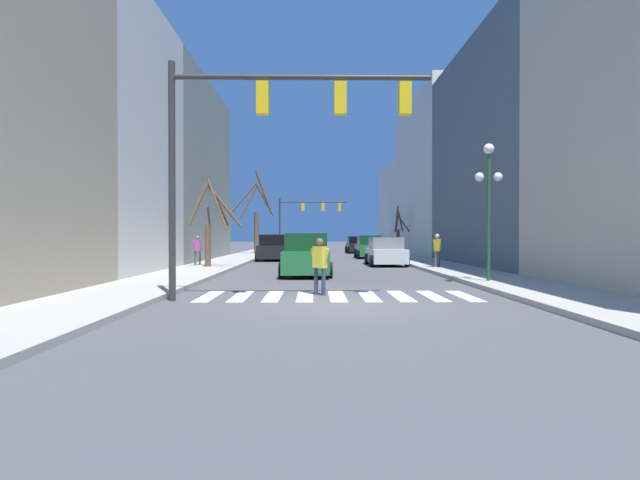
{
  "coord_description": "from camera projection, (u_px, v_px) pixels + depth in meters",
  "views": [
    {
      "loc": [
        -0.65,
        -12.15,
        1.72
      ],
      "look_at": [
        -0.14,
        29.39,
        1.32
      ],
      "focal_mm": 28.0,
      "sensor_mm": 36.0,
      "label": 1
    }
  ],
  "objects": [
    {
      "name": "car_driving_away_lane",
      "position": [
        369.0,
        248.0,
        37.5
      ],
      "size": [
        2.01,
        4.12,
        1.71
      ],
      "rotation": [
        0.0,
        0.0,
        1.57
      ],
      "color": "#236B38",
      "rests_on": "ground_plane"
    },
    {
      "name": "traffic_signal_far",
      "position": [
        305.0,
        212.0,
        54.09
      ],
      "size": [
        7.33,
        0.28,
        5.74
      ],
      "color": "#2D2D2D",
      "rests_on": "ground_plane"
    },
    {
      "name": "pedestrian_on_left_sidewalk",
      "position": [
        320.0,
        261.0,
        14.31
      ],
      "size": [
        0.59,
        0.53,
        1.65
      ],
      "rotation": [
        0.0,
        0.0,
        2.43
      ],
      "color": "#282D47",
      "rests_on": "ground_plane"
    },
    {
      "name": "street_lamp_right_corner",
      "position": [
        489.0,
        184.0,
        17.14
      ],
      "size": [
        0.95,
        0.36,
        4.72
      ],
      "color": "#1E4C2D",
      "rests_on": "sidewalk_right"
    },
    {
      "name": "crosswalk_stripes",
      "position": [
        337.0,
        296.0,
        14.04
      ],
      "size": [
        7.65,
        2.6,
        0.01
      ],
      "color": "white",
      "rests_on": "ground_plane"
    },
    {
      "name": "pedestrian_waiting_at_curb",
      "position": [
        198.0,
        247.0,
        26.52
      ],
      "size": [
        0.66,
        0.3,
        1.55
      ],
      "rotation": [
        0.0,
        0.0,
        5.98
      ],
      "color": "#4C4C51",
      "rests_on": "sidewalk_left"
    },
    {
      "name": "street_tree_left_far",
      "position": [
        212.0,
        225.0,
        24.96
      ],
      "size": [
        2.59,
        2.06,
        4.38
      ],
      "color": "brown",
      "rests_on": "sidewalk_left"
    },
    {
      "name": "traffic_signal_near",
      "position": [
        269.0,
        123.0,
        13.06
      ],
      "size": [
        6.88,
        0.28,
        6.26
      ],
      "color": "#2D2D2D",
      "rests_on": "ground_plane"
    },
    {
      "name": "building_row_right",
      "position": [
        477.0,
        175.0,
        34.1
      ],
      "size": [
        6.0,
        56.68,
        13.1
      ],
      "color": "#BCB299",
      "rests_on": "ground_plane"
    },
    {
      "name": "pedestrian_on_right_sidewalk",
      "position": [
        437.0,
        247.0,
        24.62
      ],
      "size": [
        0.57,
        0.54,
        1.63
      ],
      "rotation": [
        0.0,
        0.0,
        3.9
      ],
      "color": "#4C4C51",
      "rests_on": "sidewalk_right"
    },
    {
      "name": "building_row_left",
      "position": [
        99.0,
        136.0,
        22.79
      ],
      "size": [
        6.0,
        34.87,
        13.88
      ],
      "color": "tan",
      "rests_on": "ground_plane"
    },
    {
      "name": "car_parked_left_near",
      "position": [
        283.0,
        246.0,
        45.61
      ],
      "size": [
        2.08,
        4.26,
        1.61
      ],
      "rotation": [
        0.0,
        0.0,
        1.57
      ],
      "color": "silver",
      "rests_on": "ground_plane"
    },
    {
      "name": "ground_plane",
      "position": [
        341.0,
        305.0,
        12.17
      ],
      "size": [
        240.0,
        240.0,
        0.0
      ],
      "primitive_type": "plane",
      "color": "#4C4C4F"
    },
    {
      "name": "car_driving_toward_lane",
      "position": [
        386.0,
        252.0,
        28.33
      ],
      "size": [
        2.12,
        4.28,
        1.6
      ],
      "rotation": [
        0.0,
        0.0,
        1.57
      ],
      "color": "silver",
      "rests_on": "ground_plane"
    },
    {
      "name": "car_parked_right_near",
      "position": [
        356.0,
        245.0,
        48.44
      ],
      "size": [
        2.02,
        4.83,
        1.61
      ],
      "rotation": [
        0.0,
        0.0,
        1.57
      ],
      "color": "black",
      "rests_on": "ground_plane"
    },
    {
      "name": "sidewalk_right",
      "position": [
        587.0,
        302.0,
        12.25
      ],
      "size": [
        2.87,
        90.0,
        0.15
      ],
      "color": "#ADA89E",
      "rests_on": "ground_plane"
    },
    {
      "name": "street_tree_right_mid",
      "position": [
        399.0,
        232.0,
        42.12
      ],
      "size": [
        1.44,
        1.89,
        4.05
      ],
      "color": "brown",
      "rests_on": "sidewalk_right"
    },
    {
      "name": "sidewalk_left",
      "position": [
        92.0,
        303.0,
        12.1
      ],
      "size": [
        2.87,
        90.0,
        0.15
      ],
      "color": "#ADA89E",
      "rests_on": "ground_plane"
    },
    {
      "name": "car_parked_left_far",
      "position": [
        274.0,
        248.0,
        34.14
      ],
      "size": [
        2.17,
        4.61,
        1.76
      ],
      "rotation": [
        0.0,
        0.0,
        1.57
      ],
      "color": "black",
      "rests_on": "ground_plane"
    },
    {
      "name": "street_tree_left_mid",
      "position": [
        257.0,
        217.0,
        43.67
      ],
      "size": [
        3.83,
        1.36,
        7.19
      ],
      "color": "brown",
      "rests_on": "sidewalk_left"
    },
    {
      "name": "car_parked_right_far",
      "position": [
        306.0,
        256.0,
        21.34
      ],
      "size": [
        2.15,
        4.72,
        1.8
      ],
      "rotation": [
        0.0,
        0.0,
        -1.57
      ],
      "color": "#236B38",
      "rests_on": "ground_plane"
    }
  ]
}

